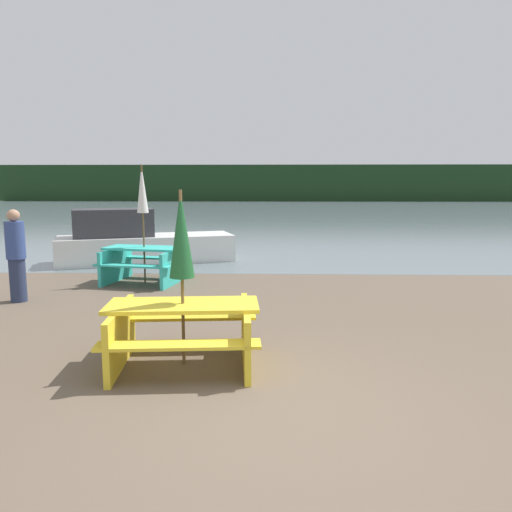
{
  "coord_description": "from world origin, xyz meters",
  "views": [
    {
      "loc": [
        -0.07,
        -4.16,
        2.1
      ],
      "look_at": [
        -0.32,
        4.24,
        0.85
      ],
      "focal_mm": 35.0,
      "sensor_mm": 36.0,
      "label": 1
    }
  ],
  "objects": [
    {
      "name": "ground_plane",
      "position": [
        0.0,
        0.0,
        0.0
      ],
      "size": [
        60.0,
        60.0,
        0.0
      ],
      "primitive_type": "plane",
      "color": "brown"
    },
    {
      "name": "umbrella_white",
      "position": [
        -2.72,
        6.1,
        1.92
      ],
      "size": [
        0.23,
        0.23,
        2.45
      ],
      "color": "brown",
      "rests_on": "ground_plane"
    },
    {
      "name": "person",
      "position": [
        -4.53,
        4.35,
        0.82
      ],
      "size": [
        0.33,
        0.33,
        1.63
      ],
      "color": "#283351",
      "rests_on": "ground_plane"
    },
    {
      "name": "boat",
      "position": [
        -3.56,
        8.81,
        0.52
      ],
      "size": [
        4.73,
        2.78,
        1.41
      ],
      "rotation": [
        0.0,
        0.0,
        0.33
      ],
      "color": "silver",
      "rests_on": "water"
    },
    {
      "name": "picnic_table_teal",
      "position": [
        -2.72,
        6.1,
        0.45
      ],
      "size": [
        1.84,
        1.66,
        0.75
      ],
      "rotation": [
        0.0,
        0.0,
        -0.19
      ],
      "color": "#33B7A8",
      "rests_on": "ground_plane"
    },
    {
      "name": "picnic_table_yellow",
      "position": [
        -1.07,
        1.35,
        0.44
      ],
      "size": [
        1.82,
        1.52,
        0.73
      ],
      "rotation": [
        0.0,
        0.0,
        0.08
      ],
      "color": "yellow",
      "rests_on": "ground_plane"
    },
    {
      "name": "umbrella_darkgreen",
      "position": [
        -1.07,
        1.35,
        1.51
      ],
      "size": [
        0.28,
        0.28,
        2.01
      ],
      "color": "brown",
      "rests_on": "ground_plane"
    },
    {
      "name": "far_treeline",
      "position": [
        0.0,
        52.12,
        2.0
      ],
      "size": [
        80.0,
        1.6,
        4.0
      ],
      "color": "#193319",
      "rests_on": "water"
    },
    {
      "name": "water",
      "position": [
        0.0,
        32.12,
        -0.0
      ],
      "size": [
        60.0,
        50.0,
        0.0
      ],
      "color": "slate",
      "rests_on": "ground_plane"
    }
  ]
}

